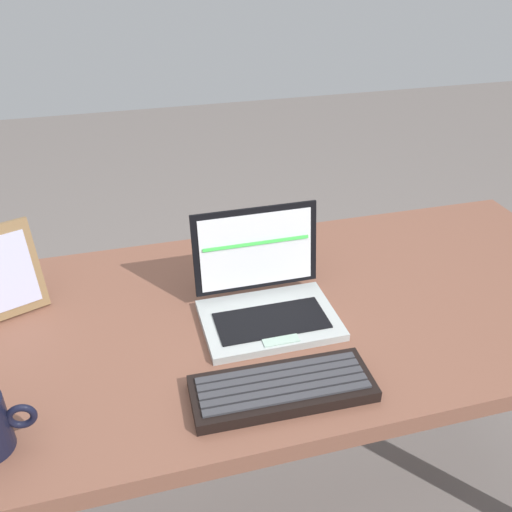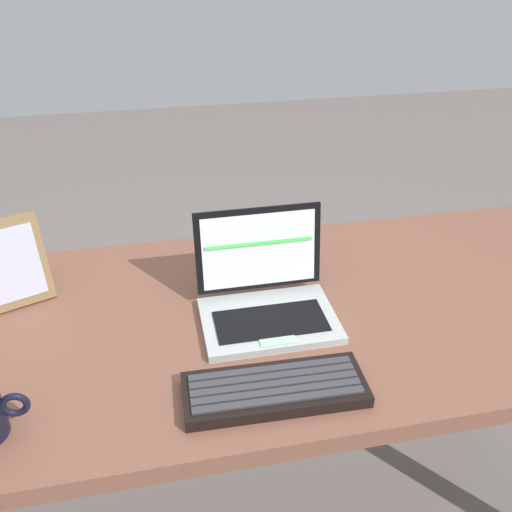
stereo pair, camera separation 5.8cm
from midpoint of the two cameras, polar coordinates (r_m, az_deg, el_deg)
desk at (r=1.22m, az=-1.25°, el=-9.50°), size 1.76×0.70×0.71m
laptop_front at (r=1.15m, az=2.48°, el=-4.38°), size 0.27×0.22×0.21m
external_keyboard at (r=0.99m, az=3.67°, el=-13.52°), size 0.32×0.13×0.03m
photo_frame at (r=1.25m, az=-22.71°, el=-0.80°), size 0.15×0.10×0.20m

